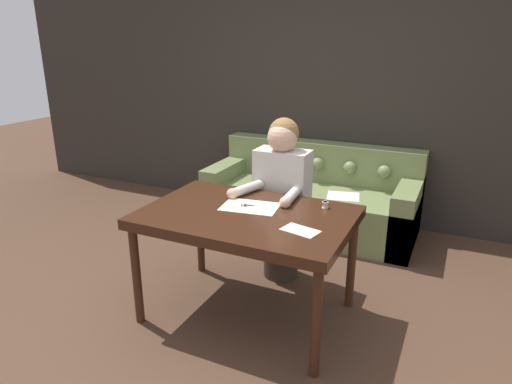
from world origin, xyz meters
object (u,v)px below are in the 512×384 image
at_px(dining_table, 247,223).
at_px(couch, 312,199).
at_px(person, 282,197).
at_px(thread_spool, 325,205).
at_px(scissors, 250,206).

distance_m(dining_table, couch, 1.72).
xyz_separation_m(couch, person, (0.10, -1.07, 0.38)).
distance_m(person, thread_spool, 0.55).
relative_size(person, scissors, 6.35).
height_order(couch, person, person).
bearing_deg(scissors, thread_spool, 20.79).
distance_m(scissors, thread_spool, 0.51).
xyz_separation_m(scissors, thread_spool, (0.48, 0.18, 0.02)).
bearing_deg(couch, scissors, -87.75).
xyz_separation_m(couch, scissors, (0.06, -1.55, 0.47)).
relative_size(dining_table, scissors, 6.72).
bearing_deg(couch, dining_table, -86.84).
bearing_deg(person, scissors, -94.20).
bearing_deg(couch, person, -84.85).
distance_m(dining_table, thread_spool, 0.55).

